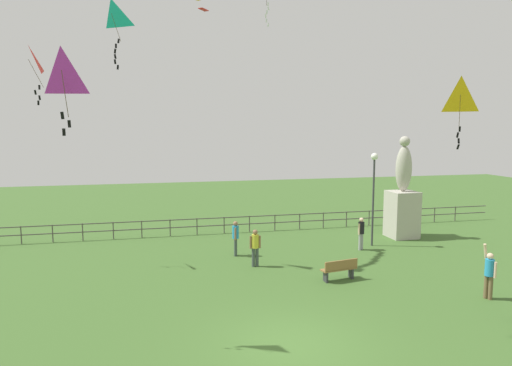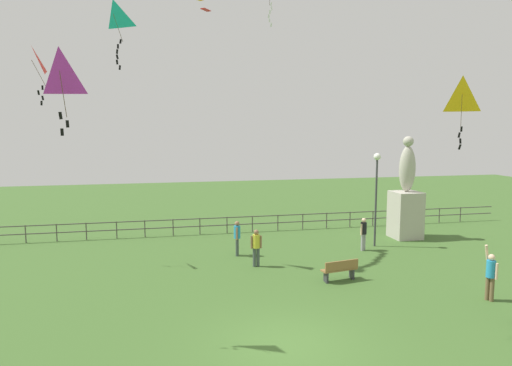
{
  "view_description": "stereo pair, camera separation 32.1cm",
  "coord_description": "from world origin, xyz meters",
  "views": [
    {
      "loc": [
        -3.78,
        -11.59,
        6.02
      ],
      "look_at": [
        0.18,
        5.08,
        3.97
      ],
      "focal_mm": 32.06,
      "sensor_mm": 36.0,
      "label": 1
    },
    {
      "loc": [
        -3.47,
        -11.67,
        6.02
      ],
      "look_at": [
        0.18,
        5.08,
        3.97
      ],
      "focal_mm": 32.06,
      "sensor_mm": 36.0,
      "label": 2
    }
  ],
  "objects": [
    {
      "name": "person_2",
      "position": [
        0.69,
        7.34,
        0.95
      ],
      "size": [
        0.5,
        0.31,
        1.65
      ],
      "color": "#3F4C47",
      "rests_on": "ground_plane"
    },
    {
      "name": "waterfront_railing",
      "position": [
        -0.35,
        14.0,
        0.63
      ],
      "size": [
        36.06,
        0.06,
        0.95
      ],
      "color": "#4C4742",
      "rests_on": "ground_plane"
    },
    {
      "name": "person_4",
      "position": [
        7.85,
        1.7,
        0.99
      ],
      "size": [
        0.31,
        0.54,
        1.96
      ],
      "color": "brown",
      "rests_on": "ground_plane"
    },
    {
      "name": "kite_4",
      "position": [
        -5.91,
        1.42,
        7.47
      ],
      "size": [
        0.91,
        0.61,
        2.31
      ],
      "color": "#B22DB2"
    },
    {
      "name": "kite_2",
      "position": [
        7.41,
        3.14,
        7.18
      ],
      "size": [
        1.01,
        0.93,
        2.66
      ],
      "color": "yellow"
    },
    {
      "name": "ground_plane",
      "position": [
        0.0,
        0.0,
        0.0
      ],
      "size": [
        80.0,
        80.0,
        0.0
      ],
      "primitive_type": "plane",
      "color": "#3D6028"
    },
    {
      "name": "kite_3",
      "position": [
        -8.54,
        9.78,
        8.83
      ],
      "size": [
        0.9,
        0.94,
        2.48
      ],
      "color": "red"
    },
    {
      "name": "person_0",
      "position": [
        6.45,
        8.82,
        0.94
      ],
      "size": [
        0.43,
        0.31,
        1.63
      ],
      "color": "#99999E",
      "rests_on": "ground_plane"
    },
    {
      "name": "lamppost",
      "position": [
        7.39,
        9.46,
        3.45
      ],
      "size": [
        0.36,
        0.36,
        4.79
      ],
      "color": "#38383D",
      "rests_on": "ground_plane"
    },
    {
      "name": "statue_monument",
      "position": [
        9.87,
        10.78,
        1.96
      ],
      "size": [
        1.48,
        1.48,
        5.61
      ],
      "color": "#B2AD9E",
      "rests_on": "ground_plane"
    },
    {
      "name": "kite_1",
      "position": [
        -5.08,
        8.91,
        10.68
      ],
      "size": [
        1.2,
        1.08,
        2.79
      ],
      "color": "#19B2B2"
    },
    {
      "name": "person_1",
      "position": [
        0.17,
        9.22,
        0.96
      ],
      "size": [
        0.31,
        0.5,
        1.67
      ],
      "color": "#3F4C47",
      "rests_on": "ground_plane"
    },
    {
      "name": "park_bench",
      "position": [
        3.53,
        4.78,
        0.46
      ],
      "size": [
        1.55,
        0.67,
        0.85
      ],
      "color": "olive",
      "rests_on": "ground_plane"
    }
  ]
}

